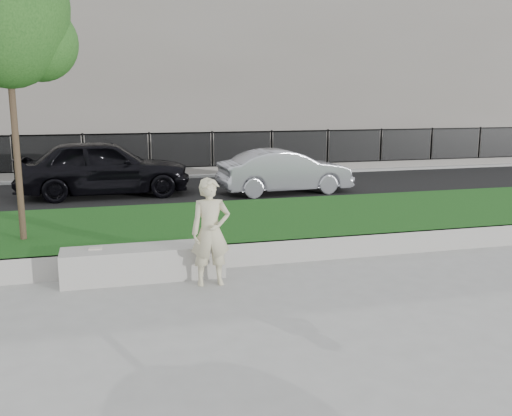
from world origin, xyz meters
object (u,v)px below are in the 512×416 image
object	(u,v)px
book	(95,248)
young_tree	(11,12)
car_silver	(285,171)
car_dark	(104,167)
man	(211,232)
stone_bench	(144,263)

from	to	relation	value
book	young_tree	bearing A→B (deg)	133.09
car_silver	car_dark	bearing A→B (deg)	77.05
young_tree	car_dark	world-z (taller)	young_tree
car_silver	young_tree	bearing A→B (deg)	126.67
car_dark	man	bearing A→B (deg)	-170.33
stone_bench	young_tree	size ratio (longest dim) A/B	0.48
car_dark	car_silver	size ratio (longest dim) A/B	1.24
man	car_silver	xyz separation A→B (m)	(3.62, 7.49, -0.14)
car_silver	stone_bench	bearing A→B (deg)	143.26
young_tree	car_silver	xyz separation A→B (m)	(6.44, 5.40, -3.48)
man	car_dark	world-z (taller)	car_dark
man	book	world-z (taller)	man
stone_bench	book	size ratio (longest dim) A/B	12.80
man	young_tree	size ratio (longest dim) A/B	0.32
man	book	size ratio (longest dim) A/B	8.37
young_tree	book	bearing A→B (deg)	-52.50
book	young_tree	xyz separation A→B (m)	(-1.14, 1.48, 3.63)
stone_bench	car_dark	size ratio (longest dim) A/B	0.52
man	car_silver	bearing A→B (deg)	66.73
stone_bench	book	distance (m)	0.77
stone_bench	car_silver	size ratio (longest dim) A/B	0.65
stone_bench	car_dark	bearing A→B (deg)	93.77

